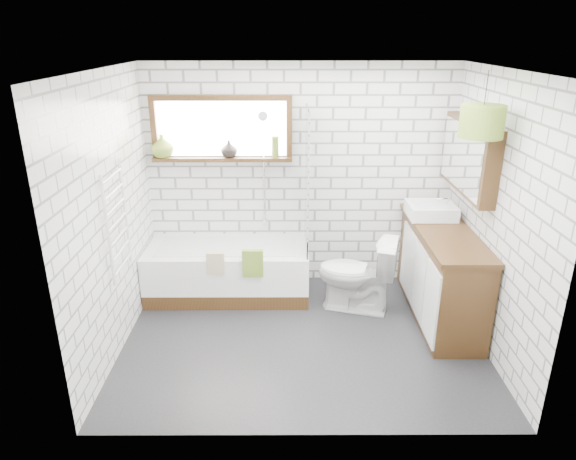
{
  "coord_description": "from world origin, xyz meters",
  "views": [
    {
      "loc": [
        -0.15,
        -4.28,
        2.78
      ],
      "look_at": [
        -0.14,
        0.25,
        1.02
      ],
      "focal_mm": 32.0,
      "sensor_mm": 36.0,
      "label": 1
    }
  ],
  "objects_px": {
    "bathtub": "(228,270)",
    "toilet": "(356,274)",
    "pendant": "(482,121)",
    "basin": "(431,210)",
    "vanity": "(441,272)"
  },
  "relations": [
    {
      "from": "bathtub",
      "to": "toilet",
      "type": "height_order",
      "value": "toilet"
    },
    {
      "from": "bathtub",
      "to": "pendant",
      "type": "relative_size",
      "value": 4.93
    },
    {
      "from": "bathtub",
      "to": "toilet",
      "type": "relative_size",
      "value": 2.17
    },
    {
      "from": "basin",
      "to": "pendant",
      "type": "distance_m",
      "value": 1.4
    },
    {
      "from": "vanity",
      "to": "pendant",
      "type": "xyz_separation_m",
      "value": [
        0.01,
        -0.54,
        1.62
      ]
    },
    {
      "from": "bathtub",
      "to": "toilet",
      "type": "xyz_separation_m",
      "value": [
        1.38,
        -0.35,
        0.12
      ]
    },
    {
      "from": "pendant",
      "to": "vanity",
      "type": "bearing_deg",
      "value": 91.15
    },
    {
      "from": "bathtub",
      "to": "vanity",
      "type": "height_order",
      "value": "vanity"
    },
    {
      "from": "bathtub",
      "to": "basin",
      "type": "height_order",
      "value": "basin"
    },
    {
      "from": "pendant",
      "to": "toilet",
      "type": "bearing_deg",
      "value": 143.35
    },
    {
      "from": "toilet",
      "to": "pendant",
      "type": "bearing_deg",
      "value": 69.44
    },
    {
      "from": "toilet",
      "to": "basin",
      "type": "bearing_deg",
      "value": 124.18
    },
    {
      "from": "bathtub",
      "to": "vanity",
      "type": "relative_size",
      "value": 1.06
    },
    {
      "from": "basin",
      "to": "pendant",
      "type": "bearing_deg",
      "value": -85.49
    },
    {
      "from": "basin",
      "to": "toilet",
      "type": "distance_m",
      "value": 1.03
    }
  ]
}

